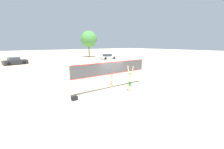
% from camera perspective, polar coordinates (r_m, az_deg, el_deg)
% --- Properties ---
extents(ground_plane, '(200.00, 200.00, 0.00)m').
position_cam_1_polar(ground_plane, '(13.64, 0.00, -5.67)').
color(ground_plane, beige).
extents(volleyball_net, '(7.98, 0.11, 2.50)m').
position_cam_1_polar(volleyball_net, '(13.22, 0.00, 1.79)').
color(volleyball_net, beige).
rests_on(volleyball_net, ground_plane).
extents(player_spiker, '(0.28, 0.72, 2.25)m').
position_cam_1_polar(player_spiker, '(12.77, 6.94, -1.41)').
color(player_spiker, beige).
rests_on(player_spiker, ground_plane).
extents(player_blocker, '(0.28, 0.69, 2.04)m').
position_cam_1_polar(player_blocker, '(14.60, -0.11, -0.19)').
color(player_blocker, tan).
rests_on(player_blocker, ground_plane).
extents(volleyball, '(0.23, 0.23, 0.23)m').
position_cam_1_polar(volleyball, '(12.27, 6.78, -7.19)').
color(volleyball, silver).
rests_on(volleyball, ground_plane).
extents(gear_bag, '(0.43, 0.29, 0.30)m').
position_cam_1_polar(gear_bag, '(11.39, -14.10, -8.76)').
color(gear_bag, black).
rests_on(gear_bag, ground_plane).
extents(parked_car_near, '(4.53, 2.16, 1.39)m').
position_cam_1_polar(parked_car_near, '(40.95, -1.62, 6.74)').
color(parked_car_near, '#B7B7BC').
rests_on(parked_car_near, ground_plane).
extents(parked_car_far, '(4.54, 2.66, 1.46)m').
position_cam_1_polar(parked_car_far, '(35.59, -33.02, 4.22)').
color(parked_car_far, '#232328').
rests_on(parked_car_far, ground_plane).
extents(tree_left_cluster, '(4.94, 4.94, 7.99)m').
position_cam_1_polar(tree_left_cluster, '(47.28, -8.86, 13.19)').
color(tree_left_cluster, brown).
rests_on(tree_left_cluster, ground_plane).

